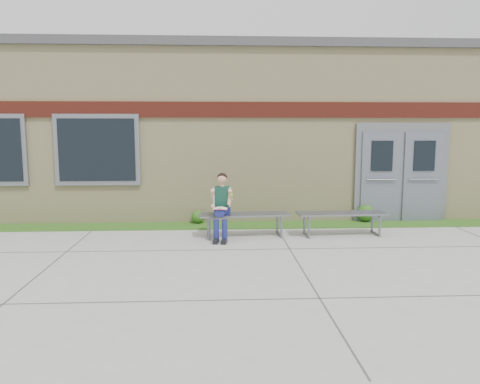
{
  "coord_description": "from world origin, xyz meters",
  "views": [
    {
      "loc": [
        -0.33,
        -7.73,
        2.18
      ],
      "look_at": [
        0.16,
        1.7,
        0.89
      ],
      "focal_mm": 35.0,
      "sensor_mm": 36.0,
      "label": 1
    }
  ],
  "objects": [
    {
      "name": "shrub_mid",
      "position": [
        -0.75,
        2.85,
        0.17
      ],
      "size": [
        0.3,
        0.3,
        0.3
      ],
      "primitive_type": "sphere",
      "color": "#2E5516",
      "rests_on": "grass_strip"
    },
    {
      "name": "school_building",
      "position": [
        -0.0,
        5.99,
        2.1
      ],
      "size": [
        16.2,
        6.22,
        4.2
      ],
      "color": "beige",
      "rests_on": "ground"
    },
    {
      "name": "girl",
      "position": [
        -0.22,
        1.36,
        0.7
      ],
      "size": [
        0.45,
        0.78,
        1.31
      ],
      "rotation": [
        0.0,
        0.0,
        -0.14
      ],
      "color": "navy",
      "rests_on": "ground"
    },
    {
      "name": "bench_left",
      "position": [
        0.24,
        1.56,
        0.36
      ],
      "size": [
        1.84,
        0.63,
        0.47
      ],
      "rotation": [
        0.0,
        0.0,
        0.07
      ],
      "color": "slate",
      "rests_on": "ground"
    },
    {
      "name": "shrub_east",
      "position": [
        3.16,
        2.85,
        0.22
      ],
      "size": [
        0.4,
        0.4,
        0.4
      ],
      "primitive_type": "sphere",
      "color": "#2E5516",
      "rests_on": "grass_strip"
    },
    {
      "name": "bench_right",
      "position": [
        2.24,
        1.56,
        0.37
      ],
      "size": [
        1.84,
        0.58,
        0.47
      ],
      "rotation": [
        0.0,
        0.0,
        0.04
      ],
      "color": "slate",
      "rests_on": "ground"
    },
    {
      "name": "ground",
      "position": [
        0.0,
        0.0,
        0.0
      ],
      "size": [
        80.0,
        80.0,
        0.0
      ],
      "primitive_type": "plane",
      "color": "#9E9E99",
      "rests_on": "ground"
    },
    {
      "name": "grass_strip",
      "position": [
        0.0,
        2.6,
        0.01
      ],
      "size": [
        16.0,
        0.8,
        0.02
      ],
      "primitive_type": "cube",
      "color": "#2E5516",
      "rests_on": "ground"
    }
  ]
}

